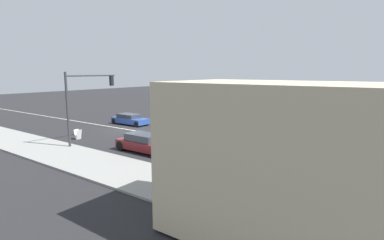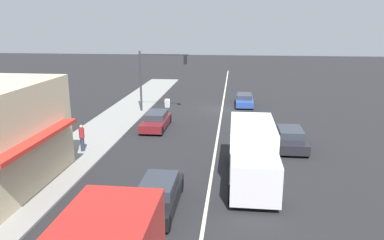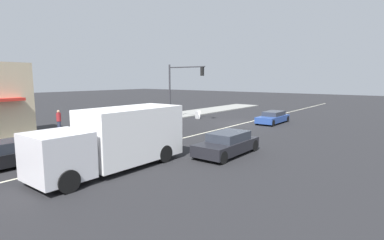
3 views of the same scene
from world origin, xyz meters
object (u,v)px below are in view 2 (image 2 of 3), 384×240
Objects in this scene: delivery_truck at (252,152)px; sedan_maroon at (156,121)px; pedestrian at (82,137)px; warning_aframe_sign at (167,103)px; sedan_dark at (290,139)px; coupe_blue at (244,100)px; traffic_signal_main at (155,71)px; suv_black at (158,195)px.

delivery_truck reaches higher than sedan_maroon.
pedestrian is at bearing 59.99° from sedan_maroon.
delivery_truck is (-7.66, 16.62, 1.04)m from warning_aframe_sign.
coupe_blue is at bearing -77.87° from sedan_dark.
traffic_signal_main is 3.18× the size of pedestrian.
sedan_maroon reaches higher than warning_aframe_sign.
traffic_signal_main is 1.22× the size of suv_black.
delivery_truck reaches higher than coupe_blue.
pedestrian is 9.34m from suv_black.
sedan_maroon is 13.31m from suv_black.
pedestrian is 0.38× the size of suv_black.
suv_black is at bearing 78.91° from coupe_blue.
coupe_blue is (-7.66, -1.90, 0.13)m from warning_aframe_sign.
sedan_dark is (-11.12, 9.03, -3.28)m from traffic_signal_main.
warning_aframe_sign is at bearing -102.79° from pedestrian.
traffic_signal_main is 16.92m from delivery_truck.
sedan_dark is (-7.20, -9.42, 0.00)m from suv_black.
warning_aframe_sign is at bearing -46.76° from sedan_dark.
sedan_dark is at bearing 102.13° from coupe_blue.
delivery_truck reaches higher than pedestrian.
warning_aframe_sign is 0.19× the size of sedan_dark.
traffic_signal_main is at bearing -77.99° from suv_black.
traffic_signal_main is 14.70m from sedan_dark.
coupe_blue reaches higher than warning_aframe_sign.
warning_aframe_sign is 18.33m from delivery_truck.
traffic_signal_main is at bearing -39.08° from sedan_dark.
delivery_truck is 11.62m from sedan_maroon.
suv_black is (-2.80, 13.01, -0.01)m from sedan_maroon.
delivery_truck is at bearing 128.40° from sedan_maroon.
coupe_blue is 13.33m from sedan_dark.
coupe_blue is at bearing -166.05° from warning_aframe_sign.
sedan_maroon is at bearing 93.53° from warning_aframe_sign.
coupe_blue is 0.95× the size of suv_black.
sedan_maroon is at bearing -120.01° from pedestrian.
coupe_blue is at bearing -101.09° from suv_black.
warning_aframe_sign is 7.55m from sedan_maroon.
pedestrian is at bearing 55.42° from coupe_blue.
coupe_blue is at bearing -90.00° from delivery_truck.
traffic_signal_main is 4.11m from warning_aframe_sign.
warning_aframe_sign is 0.11× the size of delivery_truck.
pedestrian is 19.01m from coupe_blue.
coupe_blue is 22.88m from suv_black.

